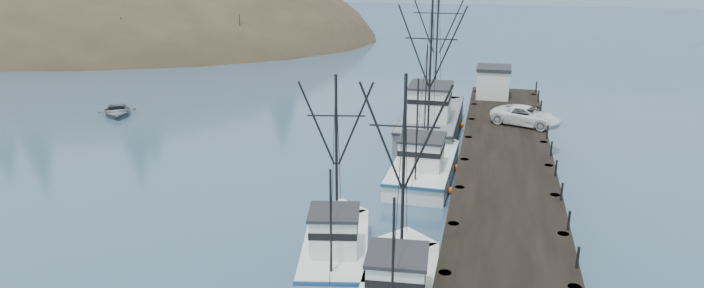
% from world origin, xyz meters
% --- Properties ---
extents(pier, '(6.00, 44.00, 2.00)m').
position_xyz_m(pier, '(14.00, 16.00, 1.69)').
color(pier, black).
rests_on(pier, ground).
extents(headland, '(134.80, 78.00, 51.00)m').
position_xyz_m(headland, '(-74.95, 78.61, -4.55)').
color(headland, '#382D1E').
rests_on(headland, ground).
extents(moored_sailboats, '(22.18, 15.84, 6.35)m').
position_xyz_m(moored_sailboats, '(-32.38, 57.38, 0.33)').
color(moored_sailboats, white).
rests_on(moored_sailboats, ground).
extents(trawler_mid, '(4.63, 9.59, 9.68)m').
position_xyz_m(trawler_mid, '(5.74, 4.60, 0.82)').
color(trawler_mid, white).
rests_on(trawler_mid, ground).
extents(trawler_far, '(4.16, 12.05, 12.24)m').
position_xyz_m(trawler_far, '(8.65, 17.79, 0.82)').
color(trawler_far, white).
rests_on(trawler_far, ground).
extents(work_vessel, '(4.61, 15.17, 12.80)m').
position_xyz_m(work_vessel, '(8.08, 28.22, 1.23)').
color(work_vessel, slate).
rests_on(work_vessel, ground).
extents(pier_shed, '(3.00, 3.20, 2.80)m').
position_xyz_m(pier_shed, '(12.87, 34.00, 3.42)').
color(pier_shed, silver).
rests_on(pier_shed, pier).
extents(pickup_truck, '(5.75, 4.12, 1.45)m').
position_xyz_m(pickup_truck, '(15.50, 25.15, 2.73)').
color(pickup_truck, white).
rests_on(pickup_truck, pier).
extents(motorboat, '(5.70, 6.13, 1.04)m').
position_xyz_m(motorboat, '(-21.18, 27.50, 0.00)').
color(motorboat, slate).
rests_on(motorboat, ground).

